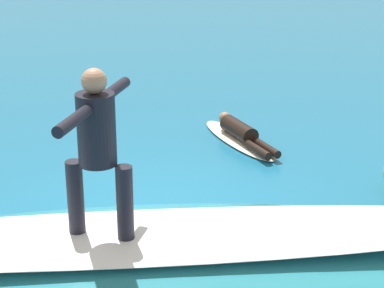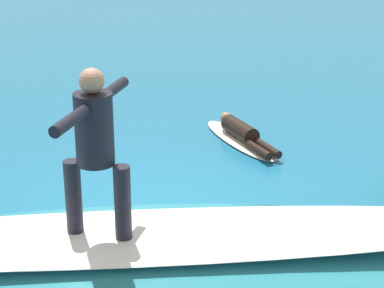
# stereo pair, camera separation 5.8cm
# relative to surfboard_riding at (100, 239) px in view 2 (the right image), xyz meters

# --- Properties ---
(ground_plane) EXTENTS (120.00, 120.00, 0.00)m
(ground_plane) POSITION_rel_surfboard_riding_xyz_m (-1.06, -2.82, -1.23)
(ground_plane) COLOR #196084
(wave_foam_lip) EXTENTS (7.67, 2.40, 0.08)m
(wave_foam_lip) POSITION_rel_surfboard_riding_xyz_m (-0.35, 0.06, 0.01)
(wave_foam_lip) COLOR white
(wave_foam_lip) RESTS_ON wave_crest
(surfboard_riding) EXTENTS (2.25, 1.63, 0.06)m
(surfboard_riding) POSITION_rel_surfboard_riding_xyz_m (0.00, 0.00, 0.00)
(surfboard_riding) COLOR #33B2D1
(surfboard_riding) RESTS_ON wave_crest
(surfer_riding) EXTENTS (0.83, 1.33, 1.57)m
(surfer_riding) POSITION_rel_surfboard_riding_xyz_m (0.00, 0.00, 0.94)
(surfer_riding) COLOR black
(surfer_riding) RESTS_ON surfboard_riding
(surfboard_paddling) EXTENTS (0.93, 2.34, 0.07)m
(surfboard_paddling) POSITION_rel_surfboard_riding_xyz_m (-3.14, -5.28, -1.20)
(surfboard_paddling) COLOR #EAE5C6
(surfboard_paddling) RESTS_ON ground_plane
(surfer_paddling) EXTENTS (0.58, 1.78, 0.32)m
(surfer_paddling) POSITION_rel_surfboard_riding_xyz_m (-3.16, -5.14, -1.03)
(surfer_paddling) COLOR black
(surfer_paddling) RESTS_ON surfboard_paddling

